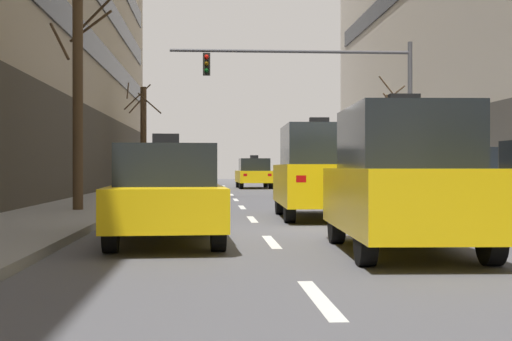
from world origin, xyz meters
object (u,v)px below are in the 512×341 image
(taxi_driving_4, at_px, (166,195))
(street_tree_0, at_px, (143,135))
(car_parked_3, at_px, (380,173))
(car_parked_2, at_px, (449,181))
(street_tree_2, at_px, (389,139))
(taxi_driving_1, at_px, (254,174))
(taxi_driving_0, at_px, (404,180))
(taxi_driving_3, at_px, (319,172))
(taxi_driving_2, at_px, (196,170))
(street_tree_1, at_px, (78,97))
(traffic_signal_0, at_px, (334,86))

(taxi_driving_4, distance_m, street_tree_0, 25.36)
(taxi_driving_4, bearing_deg, car_parked_3, 64.20)
(car_parked_2, relative_size, street_tree_2, 0.86)
(taxi_driving_1, bearing_deg, taxi_driving_0, -89.79)
(taxi_driving_3, distance_m, car_parked_2, 4.08)
(taxi_driving_3, relative_size, street_tree_0, 0.84)
(car_parked_2, bearing_deg, taxi_driving_2, 111.89)
(taxi_driving_2, relative_size, street_tree_0, 0.82)
(taxi_driving_0, distance_m, street_tree_0, 27.43)
(taxi_driving_1, relative_size, car_parked_3, 1.10)
(street_tree_0, bearing_deg, street_tree_1, -89.91)
(taxi_driving_1, relative_size, street_tree_0, 0.85)
(taxi_driving_1, bearing_deg, car_parked_2, -80.68)
(car_parked_2, height_order, street_tree_0, street_tree_0)
(taxi_driving_0, bearing_deg, street_tree_0, 102.82)
(taxi_driving_0, height_order, street_tree_1, street_tree_1)
(taxi_driving_3, bearing_deg, taxi_driving_4, -121.64)
(taxi_driving_0, relative_size, taxi_driving_4, 1.02)
(taxi_driving_3, relative_size, street_tree_2, 0.86)
(car_parked_3, bearing_deg, street_tree_2, 73.37)
(street_tree_2, bearing_deg, taxi_driving_2, 164.46)
(street_tree_0, relative_size, street_tree_1, 0.93)
(taxi_driving_0, relative_size, street_tree_2, 0.81)
(traffic_signal_0, bearing_deg, taxi_driving_3, -102.04)
(car_parked_2, bearing_deg, street_tree_0, 118.10)
(taxi_driving_2, bearing_deg, taxi_driving_4, -90.14)
(street_tree_2, bearing_deg, car_parked_2, -98.34)
(taxi_driving_0, height_order, street_tree_2, street_tree_2)
(taxi_driving_4, relative_size, street_tree_1, 0.72)
(car_parked_3, bearing_deg, car_parked_2, -89.99)
(taxi_driving_0, bearing_deg, street_tree_2, 76.11)
(taxi_driving_4, relative_size, car_parked_2, 0.92)
(street_tree_0, bearing_deg, street_tree_2, -15.57)
(car_parked_2, bearing_deg, street_tree_2, 81.66)
(traffic_signal_0, bearing_deg, street_tree_0, 130.92)
(taxi_driving_1, height_order, car_parked_2, taxi_driving_1)
(taxi_driving_2, bearing_deg, car_parked_2, -68.11)
(car_parked_2, relative_size, street_tree_0, 0.84)
(taxi_driving_4, xyz_separation_m, street_tree_2, (9.21, 21.84, 1.76))
(taxi_driving_1, height_order, taxi_driving_3, taxi_driving_3)
(traffic_signal_0, height_order, street_tree_1, traffic_signal_0)
(taxi_driving_4, distance_m, traffic_signal_0, 17.04)
(taxi_driving_0, bearing_deg, taxi_driving_3, 91.01)
(car_parked_2, distance_m, car_parked_3, 7.54)
(car_parked_2, xyz_separation_m, car_parked_3, (-0.00, 7.54, 0.16))
(taxi_driving_0, relative_size, traffic_signal_0, 0.46)
(car_parked_3, xyz_separation_m, street_tree_2, (2.18, 7.29, 1.53))
(taxi_driving_1, bearing_deg, car_parked_3, -76.20)
(street_tree_1, bearing_deg, car_parked_2, 0.68)
(taxi_driving_3, distance_m, traffic_signal_0, 11.07)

